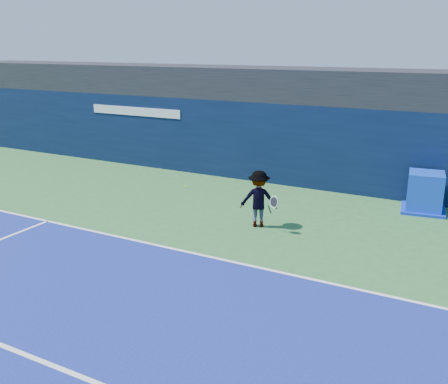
% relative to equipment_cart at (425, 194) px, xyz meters
% --- Properties ---
extents(ground, '(80.00, 80.00, 0.00)m').
position_rel_equipment_cart_xyz_m(ground, '(-4.74, -9.28, -0.57)').
color(ground, '#306B31').
rests_on(ground, ground).
extents(baseline, '(24.00, 0.10, 0.01)m').
position_rel_equipment_cart_xyz_m(baseline, '(-4.74, -6.28, -0.56)').
color(baseline, white).
rests_on(baseline, ground).
extents(service_line, '(24.00, 0.10, 0.01)m').
position_rel_equipment_cart_xyz_m(service_line, '(-4.74, -11.28, -0.56)').
color(service_line, white).
rests_on(service_line, ground).
extents(stadium_band, '(36.00, 3.00, 1.20)m').
position_rel_equipment_cart_xyz_m(stadium_band, '(-4.74, 2.22, 3.03)').
color(stadium_band, black).
rests_on(stadium_band, back_wall_assembly).
extents(back_wall_assembly, '(36.00, 1.03, 3.00)m').
position_rel_equipment_cart_xyz_m(back_wall_assembly, '(-4.74, 1.22, 0.93)').
color(back_wall_assembly, '#091633').
rests_on(back_wall_assembly, ground).
extents(equipment_cart, '(1.45, 1.45, 1.25)m').
position_rel_equipment_cart_xyz_m(equipment_cart, '(0.00, 0.00, 0.00)').
color(equipment_cart, '#0D36C2').
rests_on(equipment_cart, ground).
extents(tennis_player, '(1.35, 0.97, 1.65)m').
position_rel_equipment_cart_xyz_m(tennis_player, '(-4.04, -3.70, 0.26)').
color(tennis_player, white).
rests_on(tennis_player, ground).
extents(tennis_ball, '(0.06, 0.06, 0.06)m').
position_rel_equipment_cart_xyz_m(tennis_ball, '(-6.53, -3.62, 0.27)').
color(tennis_ball, '#BCD818').
rests_on(tennis_ball, ground).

